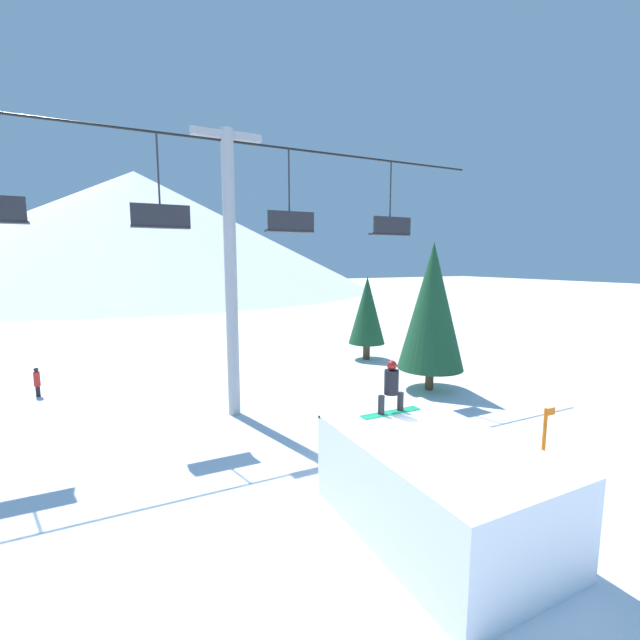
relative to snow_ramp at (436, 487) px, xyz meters
The scene contains 9 objects.
ground_plane 1.09m from the snow_ramp, 156.46° to the left, with size 220.00×220.00×0.00m, color white.
mountain_ridge 84.45m from the snow_ramp, 90.29° to the left, with size 89.50×89.50×22.21m.
snow_ramp is the anchor object (origin of this frame).
snowboarder 2.38m from the snow_ramp, 87.27° to the left, with size 1.58×0.34×1.29m.
chairlift 10.09m from the snow_ramp, 102.57° to the left, with size 21.08×0.44×9.98m.
pine_tree_near 10.51m from the snow_ramp, 50.18° to the left, with size 2.82×2.82×6.37m.
pine_tree_far 15.80m from the snow_ramp, 62.79° to the left, with size 2.05×2.05×4.71m.
trail_marker 4.53m from the snow_ramp, 10.28° to the left, with size 0.41×0.10×1.70m.
distant_skier 16.62m from the snow_ramp, 121.49° to the left, with size 0.24×0.24×1.23m.
Camera 1 is at (-5.34, -6.49, 5.58)m, focal length 24.00 mm.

